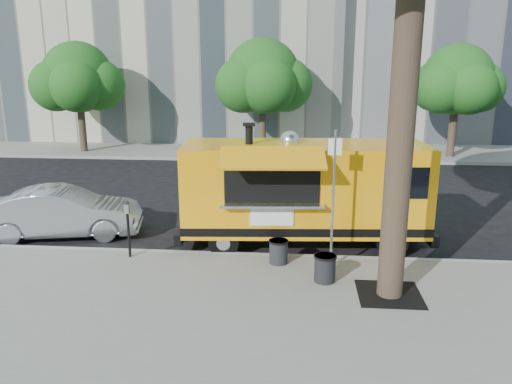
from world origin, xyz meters
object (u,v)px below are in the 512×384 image
(far_tree_c, at_px, (457,80))
(trash_bin_left, at_px, (279,251))
(sedan, at_px, (63,213))
(trash_bin_right, at_px, (325,267))
(parking_meter, at_px, (128,222))
(far_tree_b, at_px, (263,76))
(far_tree_a, at_px, (78,77))
(sign_post, at_px, (333,192))
(food_truck, at_px, (303,190))

(far_tree_c, distance_m, trash_bin_left, 16.11)
(trash_bin_left, bearing_deg, sedan, 163.45)
(far_tree_c, bearing_deg, trash_bin_right, -114.22)
(far_tree_c, distance_m, parking_meter, 17.82)
(trash_bin_left, bearing_deg, far_tree_b, 95.70)
(far_tree_a, relative_size, sign_post, 1.79)
(far_tree_a, xyz_separation_m, parking_meter, (7.00, -13.65, -2.79))
(sign_post, bearing_deg, trash_bin_left, 173.77)
(parking_meter, bearing_deg, trash_bin_right, -12.19)
(trash_bin_left, bearing_deg, trash_bin_right, -41.72)
(far_tree_c, bearing_deg, parking_meter, -128.66)
(trash_bin_left, height_order, trash_bin_right, trash_bin_right)
(sedan, bearing_deg, sign_post, -116.93)
(parking_meter, bearing_deg, trash_bin_left, -1.27)
(sedan, bearing_deg, trash_bin_right, -123.04)
(far_tree_b, distance_m, parking_meter, 14.48)
(sedan, bearing_deg, far_tree_a, 9.22)
(parking_meter, xyz_separation_m, sedan, (-2.32, 1.63, -0.33))
(food_truck, xyz_separation_m, sedan, (-6.25, 0.11, -0.78))
(sign_post, xyz_separation_m, sedan, (-6.87, 1.83, -1.19))
(sedan, bearing_deg, far_tree_c, -59.74)
(sign_post, xyz_separation_m, trash_bin_right, (-0.16, -0.75, -1.40))
(food_truck, bearing_deg, sign_post, -74.50)
(far_tree_c, xyz_separation_m, trash_bin_left, (-7.59, -13.83, -3.28))
(far_tree_a, distance_m, sign_post, 18.14)
(far_tree_a, bearing_deg, far_tree_b, 2.54)
(far_tree_b, relative_size, far_tree_c, 1.06)
(sign_post, relative_size, food_truck, 0.47)
(far_tree_b, bearing_deg, food_truck, -81.24)
(far_tree_b, xyz_separation_m, sedan, (-4.32, -12.42, -3.18))
(far_tree_c, bearing_deg, trash_bin_left, -118.77)
(sedan, relative_size, trash_bin_left, 7.47)
(far_tree_b, relative_size, food_truck, 0.87)
(far_tree_c, height_order, sign_post, far_tree_c)
(far_tree_b, height_order, trash_bin_left, far_tree_b)
(food_truck, bearing_deg, sedan, 174.69)
(far_tree_a, height_order, parking_meter, far_tree_a)
(sedan, xyz_separation_m, trash_bin_right, (6.71, -2.58, -0.20))
(food_truck, relative_size, trash_bin_right, 11.29)
(sign_post, xyz_separation_m, parking_meter, (-4.55, 0.20, -0.87))
(sign_post, relative_size, trash_bin_right, 5.35)
(parking_meter, xyz_separation_m, trash_bin_right, (4.39, -0.95, -0.53))
(far_tree_c, distance_m, sign_post, 15.48)
(sign_post, distance_m, parking_meter, 4.64)
(far_tree_a, bearing_deg, sedan, -68.74)
(food_truck, xyz_separation_m, trash_bin_right, (0.46, -2.47, -0.98))
(far_tree_c, bearing_deg, sedan, -137.71)
(parking_meter, bearing_deg, far_tree_b, 81.90)
(parking_meter, height_order, trash_bin_right, parking_meter)
(far_tree_a, distance_m, trash_bin_left, 17.55)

